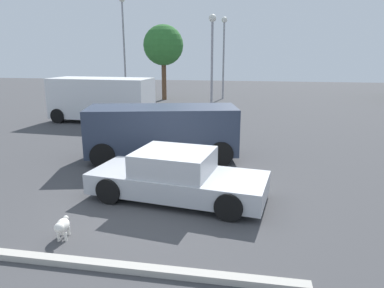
% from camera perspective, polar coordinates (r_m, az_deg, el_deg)
% --- Properties ---
extents(ground_plane, '(80.00, 80.00, 0.00)m').
position_cam_1_polar(ground_plane, '(8.89, -4.04, -9.05)').
color(ground_plane, '#424244').
extents(sedan_foreground, '(4.55, 2.33, 1.23)m').
position_cam_1_polar(sedan_foreground, '(8.81, -2.45, -5.31)').
color(sedan_foreground, '#B7BABF').
rests_on(sedan_foreground, ground_plane).
extents(dog, '(0.33, 0.61, 0.44)m').
position_cam_1_polar(dog, '(7.47, -20.31, -12.36)').
color(dog, white).
rests_on(dog, ground_plane).
extents(van_white, '(5.40, 2.52, 2.30)m').
position_cam_1_polar(van_white, '(19.39, -14.41, 7.19)').
color(van_white, white).
rests_on(van_white, ground_plane).
extents(suv_dark, '(5.28, 3.00, 1.81)m').
position_cam_1_polar(suv_dark, '(12.04, -4.82, 2.21)').
color(suv_dark, '#2D384C').
rests_on(suv_dark, ground_plane).
extents(pedestrian, '(0.56, 0.33, 1.61)m').
position_cam_1_polar(pedestrian, '(14.25, -5.63, 3.94)').
color(pedestrian, gray).
rests_on(pedestrian, ground_plane).
extents(parking_curb, '(6.05, 0.20, 0.12)m').
position_cam_1_polar(parking_curb, '(6.35, -10.93, -19.08)').
color(parking_curb, '#B7B2A8').
rests_on(parking_curb, ground_plane).
extents(light_post_near, '(0.44, 0.44, 6.28)m').
position_cam_1_polar(light_post_near, '(28.64, 5.19, 15.87)').
color(light_post_near, gray).
rests_on(light_post_near, ground_plane).
extents(light_post_mid, '(0.44, 0.44, 7.69)m').
position_cam_1_polar(light_post_mid, '(28.57, -11.07, 17.29)').
color(light_post_mid, gray).
rests_on(light_post_mid, ground_plane).
extents(light_post_far, '(0.44, 0.44, 5.75)m').
position_cam_1_polar(light_post_far, '(21.50, 3.29, 15.55)').
color(light_post_far, gray).
rests_on(light_post_far, ground_plane).
extents(tree_back_center, '(3.06, 3.06, 5.70)m').
position_cam_1_polar(tree_back_center, '(28.00, -4.67, 15.63)').
color(tree_back_center, brown).
rests_on(tree_back_center, ground_plane).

